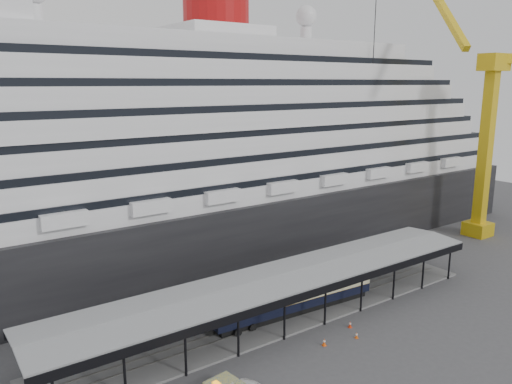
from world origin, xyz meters
TOP-DOWN VIEW (x-y plane):
  - ground at (0.00, 0.00)m, footprint 200.00×200.00m
  - cruise_ship at (0.05, 32.00)m, footprint 130.00×30.00m
  - platform_canopy at (0.00, 5.00)m, footprint 56.00×9.18m
  - crane_yellow at (47.06, 10.54)m, footprint 23.83×18.78m
  - pullman_carriage at (1.80, 5.00)m, footprint 21.43×4.11m
  - traffic_cone_left at (-0.31, -2.47)m, footprint 0.49×0.49m
  - traffic_cone_mid at (3.54, -3.32)m, footprint 0.39×0.39m
  - traffic_cone_right at (4.69, -1.24)m, footprint 0.42×0.42m

SIDE VIEW (x-z plane):
  - ground at x=0.00m, z-range 0.00..0.00m
  - traffic_cone_mid at x=3.54m, z-range 0.00..0.69m
  - traffic_cone_right at x=4.69m, z-range 0.00..0.76m
  - traffic_cone_left at x=-0.31m, z-range 0.00..0.81m
  - platform_canopy at x=0.00m, z-range -0.29..5.01m
  - pullman_carriage at x=1.80m, z-range -7.91..13.00m
  - cruise_ship at x=0.05m, z-range -3.60..40.30m
  - crane_yellow at x=47.06m, z-range -3.84..43.76m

